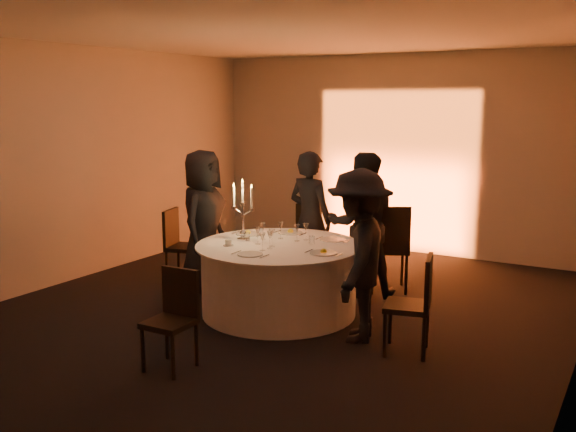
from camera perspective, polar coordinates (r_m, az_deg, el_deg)
The scene contains 32 objects.
floor at distance 7.15m, azimuth -0.81°, elevation -8.56°, with size 7.00×7.00×0.00m, color black.
ceiling at distance 6.80m, azimuth -0.88°, elevation 16.12°, with size 7.00×7.00×0.00m, color silver.
wall_back at distance 9.96m, azimuth 9.58°, elevation 5.49°, with size 7.00×7.00×0.00m, color #ACA8A0.
wall_left at distance 8.73m, azimuth -18.05°, elevation 4.47°, with size 7.00×7.00×0.00m, color #ACA8A0.
uplighter_fixture at distance 9.91m, azimuth 8.72°, elevation -3.01°, with size 0.25×0.12×0.10m, color black.
banquet_table at distance 7.03m, azimuth -0.82°, elevation -5.60°, with size 1.80×1.80×0.77m.
chair_left at distance 8.32m, azimuth -9.66°, elevation -2.23°, with size 0.50×0.50×0.94m.
chair_back_left at distance 8.52m, azimuth 2.30°, elevation -1.71°, with size 0.50×0.50×0.96m.
chair_back_right at distance 7.82m, azimuth 8.98°, elevation -2.39°, with size 0.63×0.63×1.07m.
chair_right at distance 6.01m, azimuth 11.30°, elevation -7.27°, with size 0.49×0.49×0.92m.
chair_front at distance 5.72m, azimuth -10.10°, elevation -8.50°, with size 0.39×0.39×0.87m.
guest_left at distance 7.86m, azimuth -7.57°, elevation -0.41°, with size 0.84×0.55×1.72m, color black.
guest_back_left at distance 7.97m, azimuth 1.99°, elevation -0.28°, with size 0.62×0.41×1.69m, color black.
guest_back_right at distance 7.63m, azimuth 6.62°, elevation -0.77°, with size 0.83×0.65×1.71m, color black.
guest_right at distance 6.20m, azimuth 6.31°, elevation -3.52°, with size 1.08×0.62×1.67m, color black.
plate_left at distance 7.45m, azimuth -3.58°, elevation -1.52°, with size 0.36×0.28×0.08m.
plate_back_left at distance 7.51m, azimuth 0.22°, elevation -1.42°, with size 0.35×0.29×0.08m.
plate_back_right at distance 7.15m, azimuth 3.99°, elevation -2.11°, with size 0.35×0.29×0.01m.
plate_right at distance 6.53m, azimuth 3.18°, elevation -3.22°, with size 0.36×0.28×0.08m.
plate_front at distance 6.47m, azimuth -3.38°, elevation -3.42°, with size 0.36×0.26×0.01m.
coffee_cup at distance 6.90m, azimuth -5.33°, elevation -2.40°, with size 0.11×0.11×0.07m.
candelabra at distance 7.11m, azimuth -4.03°, elevation -0.26°, with size 0.29×0.14×0.69m.
wine_glass_a at distance 6.61m, azimuth -2.30°, elevation -1.95°, with size 0.07×0.07×0.19m.
wine_glass_b at distance 6.70m, azimuth -1.62°, elevation -1.79°, with size 0.07×0.07×0.19m.
wine_glass_c at distance 6.91m, azimuth -2.71°, elevation -1.43°, with size 0.07×0.07×0.19m.
wine_glass_d at distance 7.19m, azimuth -0.65°, elevation -0.95°, with size 0.07×0.07×0.19m.
wine_glass_e at distance 7.12m, azimuth 1.61°, elevation -1.07°, with size 0.07×0.07×0.19m.
wine_glass_f at distance 7.06m, azimuth 0.81°, elevation -1.17°, with size 0.07×0.07×0.19m.
wine_glass_g at distance 7.15m, azimuth -2.24°, elevation -1.03°, with size 0.07×0.07×0.19m.
wine_glass_h at distance 6.80m, azimuth -1.44°, elevation -1.61°, with size 0.07×0.07×0.19m.
tumbler_a at distance 6.94m, azimuth 2.12°, elevation -2.16°, with size 0.07×0.07×0.09m, color white.
tumbler_b at distance 7.12m, azimuth -3.67°, elevation -1.85°, with size 0.07×0.07×0.09m, color white.
Camera 1 is at (3.47, -5.80, 2.31)m, focal length 40.00 mm.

